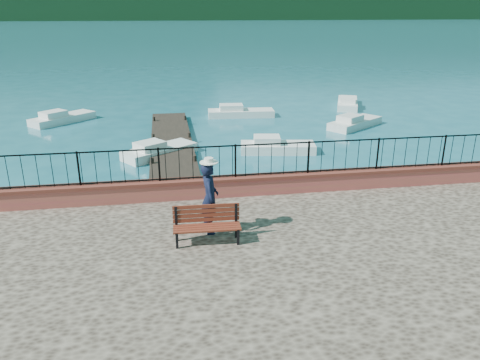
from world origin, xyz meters
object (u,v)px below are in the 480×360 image
object	(u,v)px
person	(210,198)
boat_5	(348,101)
boat_4	(241,110)
boat_0	(160,148)
park_bench	(207,232)
boat_1	(278,144)
boat_3	(62,116)
boat_2	(355,120)

from	to	relation	value
person	boat_5	xyz separation A→B (m)	(11.66, 20.28, -1.70)
boat_4	boat_0	bearing A→B (deg)	-119.39
park_bench	boat_0	bearing A→B (deg)	97.78
boat_1	boat_3	xyz separation A→B (m)	(-11.28, 8.13, 0.00)
boat_1	boat_2	size ratio (longest dim) A/B	0.93
park_bench	boat_5	distance (m)	23.97
boat_3	boat_5	bearing A→B (deg)	-38.71
boat_2	boat_1	bearing A→B (deg)	-178.65
boat_2	boat_5	world-z (taller)	same
boat_0	boat_3	bearing A→B (deg)	90.79
boat_1	person	bearing A→B (deg)	-103.40
park_bench	boat_0	xyz separation A→B (m)	(-1.15, 11.12, -1.07)
boat_0	boat_1	size ratio (longest dim) A/B	0.99
park_bench	boat_3	bearing A→B (deg)	111.81
boat_3	boat_5	xyz separation A→B (m)	(18.69, 1.83, 0.00)
boat_1	boat_5	size ratio (longest dim) A/B	0.84
boat_1	boat_2	distance (m)	6.98
park_bench	boat_0	world-z (taller)	park_bench
boat_3	boat_4	xyz separation A→B (m)	(10.83, -0.15, 0.00)
boat_4	boat_5	size ratio (longest dim) A/B	0.98
boat_3	boat_5	size ratio (longest dim) A/B	0.92
boat_3	boat_2	bearing A→B (deg)	-57.51
boat_1	boat_2	xyz separation A→B (m)	(5.59, 4.18, 0.00)
boat_2	boat_3	world-z (taller)	same
person	boat_3	world-z (taller)	person
boat_1	boat_5	bearing A→B (deg)	62.41
person	boat_1	world-z (taller)	person
boat_1	boat_5	xyz separation A→B (m)	(7.41, 9.97, 0.00)
boat_3	person	bearing A→B (deg)	-113.46
boat_2	person	bearing A→B (deg)	-159.62
park_bench	boat_2	bearing A→B (deg)	58.31
person	boat_4	distance (m)	18.76
boat_4	boat_5	bearing A→B (deg)	18.13
person	boat_0	distance (m)	10.78
boat_4	boat_1	bearing A→B (deg)	-82.78
boat_5	boat_4	bearing A→B (deg)	125.76
boat_0	park_bench	bearing A→B (deg)	-119.38
park_bench	boat_1	size ratio (longest dim) A/B	0.46
park_bench	boat_1	world-z (taller)	park_bench
park_bench	boat_1	bearing A→B (deg)	69.88
park_bench	boat_5	world-z (taller)	park_bench
boat_2	boat_4	size ratio (longest dim) A/B	0.91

